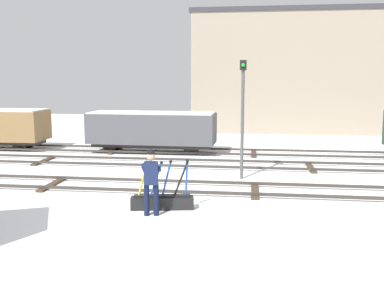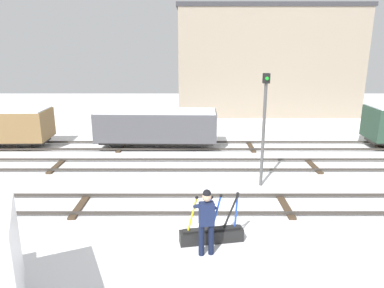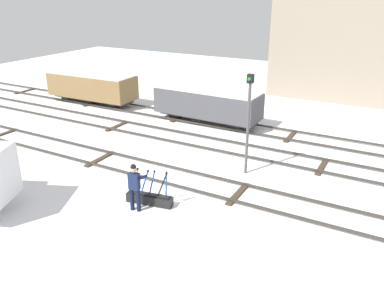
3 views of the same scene
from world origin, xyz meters
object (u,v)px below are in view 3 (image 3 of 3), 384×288
switch_lever_frame (150,198)px  freight_car_mid_siding (92,86)px  rail_worker (135,184)px  freight_car_back_track (207,103)px  signal_post (248,116)px

switch_lever_frame → freight_car_mid_siding: freight_car_mid_siding is taller
switch_lever_frame → freight_car_mid_siding: (-11.44, 9.63, 0.98)m
rail_worker → freight_car_mid_siding: freight_car_mid_siding is taller
freight_car_back_track → freight_car_mid_siding: 8.99m
switch_lever_frame → freight_car_mid_siding: 14.99m
rail_worker → switch_lever_frame: bearing=63.1°
switch_lever_frame → rail_worker: (-0.19, -0.61, 0.80)m
freight_car_back_track → freight_car_mid_siding: bearing=-178.5°
rail_worker → freight_car_back_track: freight_car_back_track is taller
rail_worker → freight_car_mid_siding: size_ratio=0.29×
signal_post → switch_lever_frame: bearing=-117.1°
signal_post → freight_car_back_track: 7.25m
rail_worker → freight_car_mid_siding: (-11.25, 10.25, 0.18)m
signal_post → freight_car_back_track: bearing=130.5°
freight_car_mid_siding → signal_post: bearing=-23.2°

